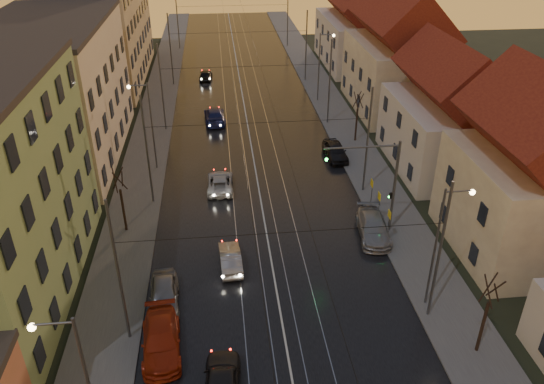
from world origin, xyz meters
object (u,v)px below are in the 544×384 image
object	(u,v)px
street_lamp_0	(79,377)
street_lamp_1	(442,237)
traffic_light_mast	(382,176)
driving_car_4	(206,75)
street_lamp_3	(322,61)
driving_car_2	(220,183)
driving_car_1	(230,258)
parked_left_2	(161,340)
parked_right_1	(373,227)
driving_car_0	(222,383)
driving_car_3	(215,116)
parked_left_3	(164,294)
street_lamp_2	(147,118)
parked_right_2	(335,151)

from	to	relation	value
street_lamp_0	street_lamp_1	distance (m)	19.89
traffic_light_mast	driving_car_4	world-z (taller)	traffic_light_mast
street_lamp_3	traffic_light_mast	size ratio (longest dim) A/B	1.11
traffic_light_mast	driving_car_2	world-z (taller)	traffic_light_mast
driving_car_1	parked_left_2	distance (m)	8.08
street_lamp_1	driving_car_1	size ratio (longest dim) A/B	2.05
street_lamp_3	driving_car_4	size ratio (longest dim) A/B	2.08
street_lamp_1	driving_car_4	xyz separation A→B (m)	(-13.57, 45.80, -4.23)
driving_car_2	driving_car_1	bearing A→B (deg)	94.12
street_lamp_1	parked_right_1	distance (m)	8.67
driving_car_0	driving_car_4	distance (m)	51.16
traffic_light_mast	parked_left_2	bearing A→B (deg)	-145.71
driving_car_1	driving_car_4	size ratio (longest dim) A/B	1.02
street_lamp_1	driving_car_3	world-z (taller)	street_lamp_1
driving_car_1	parked_right_1	bearing A→B (deg)	-169.52
driving_car_1	parked_left_3	xyz separation A→B (m)	(-4.09, -3.25, 0.09)
street_lamp_2	driving_car_4	size ratio (longest dim) A/B	2.08
street_lamp_1	driving_car_4	world-z (taller)	street_lamp_1
street_lamp_3	driving_car_0	distance (m)	43.43
driving_car_3	driving_car_4	world-z (taller)	driving_car_3
street_lamp_1	driving_car_0	bearing A→B (deg)	-157.11
street_lamp_3	driving_car_4	world-z (taller)	street_lamp_3
street_lamp_2	parked_left_2	world-z (taller)	street_lamp_2
driving_car_0	parked_left_3	world-z (taller)	driving_car_0
traffic_light_mast	parked_right_1	bearing A→B (deg)	-126.37
street_lamp_2	parked_left_2	xyz separation A→B (m)	(2.36, -22.05, -4.16)
driving_car_0	parked_right_2	xyz separation A→B (m)	(11.15, 25.81, -0.01)
street_lamp_0	street_lamp_2	bearing A→B (deg)	90.00
parked_left_2	parked_right_1	world-z (taller)	parked_right_1
street_lamp_0	street_lamp_1	xyz separation A→B (m)	(18.21, 8.00, 0.00)
parked_left_3	street_lamp_1	bearing A→B (deg)	-9.61
driving_car_0	parked_right_1	bearing A→B (deg)	-127.29
parked_left_3	parked_right_1	xyz separation A→B (m)	(14.45, 5.73, 0.00)
driving_car_2	parked_right_1	world-z (taller)	parked_right_1
parked_right_1	parked_right_2	bearing A→B (deg)	95.86
street_lamp_1	parked_right_1	size ratio (longest dim) A/B	1.58
parked_right_1	driving_car_1	bearing A→B (deg)	-160.69
street_lamp_0	parked_right_2	world-z (taller)	street_lamp_0
parked_left_3	driving_car_1	bearing A→B (deg)	35.07
street_lamp_3	traffic_light_mast	distance (m)	28.03
street_lamp_2	parked_left_3	size ratio (longest dim) A/B	1.86
driving_car_1	parked_right_1	xyz separation A→B (m)	(10.36, 2.48, 0.09)
driving_car_0	parked_right_2	world-z (taller)	driving_car_0
driving_car_2	parked_left_3	xyz separation A→B (m)	(-3.65, -13.90, 0.11)
traffic_light_mast	parked_right_1	world-z (taller)	traffic_light_mast
driving_car_0	driving_car_1	size ratio (longest dim) A/B	1.15
street_lamp_2	driving_car_3	distance (m)	12.74
street_lamp_2	driving_car_2	size ratio (longest dim) A/B	1.78
street_lamp_1	parked_left_3	size ratio (longest dim) A/B	1.86
street_lamp_1	parked_right_1	xyz separation A→B (m)	(-1.50, 7.46, -4.15)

